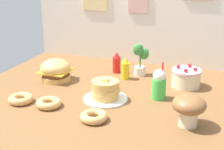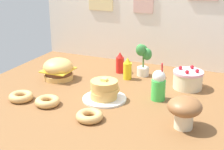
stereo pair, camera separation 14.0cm
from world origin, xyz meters
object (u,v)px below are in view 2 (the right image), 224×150
(layer_cake, at_px, (188,79))
(mustard_bottle, at_px, (127,69))
(potted_plant, at_px, (143,59))
(donut_vanilla, at_px, (90,116))
(mushroom_stool, at_px, (185,109))
(donut_chocolate, at_px, (47,101))
(ketchup_bottle, at_px, (120,63))
(cream_soda_cup, at_px, (158,85))
(burger, at_px, (58,69))
(pancake_stack, at_px, (104,91))
(donut_pink_glaze, at_px, (21,96))

(layer_cake, height_order, mustard_bottle, mustard_bottle)
(mustard_bottle, xyz_separation_m, potted_plant, (0.09, 0.13, 0.06))
(layer_cake, distance_m, donut_vanilla, 0.89)
(mushroom_stool, bearing_deg, donut_chocolate, -176.63)
(mushroom_stool, bearing_deg, donut_vanilla, -166.45)
(ketchup_bottle, relative_size, cream_soda_cup, 0.67)
(burger, height_order, cream_soda_cup, cream_soda_cup)
(pancake_stack, distance_m, donut_chocolate, 0.40)
(donut_chocolate, bearing_deg, cream_soda_cup, 30.45)
(burger, distance_m, layer_cake, 1.04)
(layer_cake, xyz_separation_m, mushroom_stool, (0.11, -0.64, 0.05))
(burger, bearing_deg, donut_chocolate, -66.22)
(pancake_stack, bearing_deg, cream_soda_cup, 23.80)
(burger, xyz_separation_m, cream_soda_cup, (0.87, -0.08, 0.02))
(ketchup_bottle, height_order, donut_vanilla, ketchup_bottle)
(burger, height_order, mushroom_stool, mushroom_stool)
(donut_vanilla, distance_m, potted_plant, 0.91)
(burger, bearing_deg, donut_pink_glaze, -91.31)
(donut_chocolate, bearing_deg, donut_vanilla, -12.31)
(ketchup_bottle, relative_size, mustard_bottle, 1.00)
(pancake_stack, height_order, mushroom_stool, mushroom_stool)
(mustard_bottle, distance_m, potted_plant, 0.17)
(donut_chocolate, bearing_deg, mustard_bottle, 65.61)
(mustard_bottle, distance_m, donut_pink_glaze, 0.88)
(pancake_stack, xyz_separation_m, cream_soda_cup, (0.35, 0.15, 0.04))
(layer_cake, distance_m, donut_chocolate, 1.07)
(mustard_bottle, xyz_separation_m, donut_chocolate, (-0.31, -0.69, -0.06))
(donut_pink_glaze, relative_size, donut_vanilla, 1.00)
(layer_cake, bearing_deg, donut_chocolate, -139.48)
(layer_cake, bearing_deg, donut_pink_glaze, -145.80)
(donut_pink_glaze, xyz_separation_m, donut_vanilla, (0.58, -0.07, 0.00))
(donut_pink_glaze, height_order, donut_vanilla, same)
(pancake_stack, height_order, potted_plant, potted_plant)
(donut_vanilla, xyz_separation_m, mushroom_stool, (0.55, 0.13, 0.09))
(layer_cake, relative_size, mushroom_stool, 1.13)
(cream_soda_cup, xyz_separation_m, donut_chocolate, (-0.66, -0.39, -0.08))
(layer_cake, relative_size, donut_pink_glaze, 1.34)
(ketchup_bottle, bearing_deg, cream_soda_cup, -42.46)
(donut_vanilla, bearing_deg, cream_soda_cup, 57.41)
(layer_cake, height_order, donut_chocolate, layer_cake)
(ketchup_bottle, relative_size, donut_pink_glaze, 1.08)
(mustard_bottle, xyz_separation_m, cream_soda_cup, (0.35, -0.30, 0.02))
(layer_cake, xyz_separation_m, donut_chocolate, (-0.81, -0.69, -0.04))
(burger, relative_size, ketchup_bottle, 1.33)
(donut_pink_glaze, height_order, potted_plant, potted_plant)
(pancake_stack, bearing_deg, donut_vanilla, -81.66)
(ketchup_bottle, distance_m, mushroom_stool, 1.05)
(donut_vanilla, bearing_deg, donut_chocolate, 167.69)
(layer_cake, relative_size, donut_chocolate, 1.34)
(donut_pink_glaze, bearing_deg, burger, 88.69)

